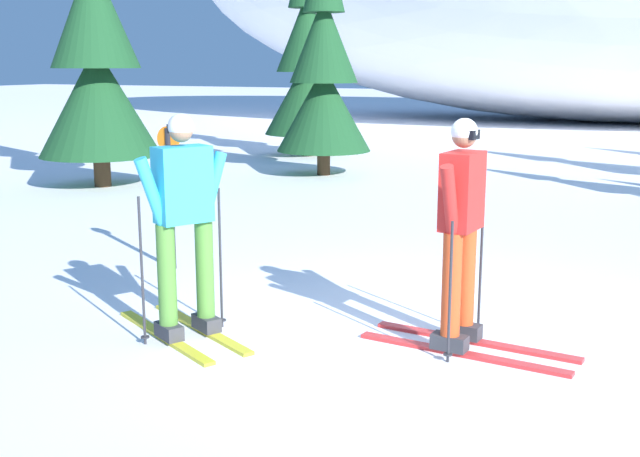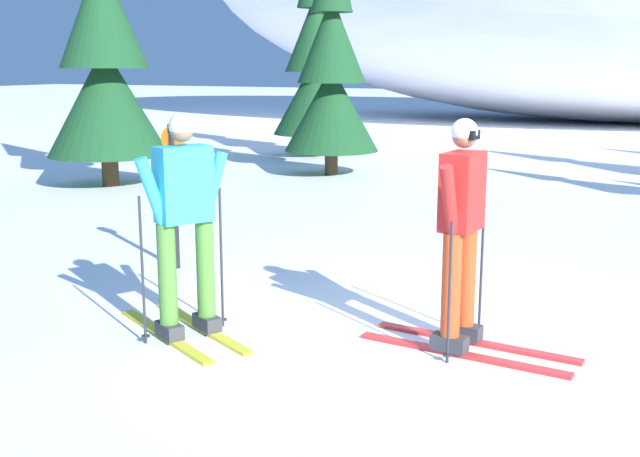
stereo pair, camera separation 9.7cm
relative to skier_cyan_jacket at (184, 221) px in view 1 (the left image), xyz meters
name	(u,v)px [view 1 (the left image)]	position (x,y,z in m)	size (l,w,h in m)	color
ground_plane	(422,329)	(1.73, 0.97, -0.99)	(120.00, 120.00, 0.00)	white
skier_cyan_jacket	(184,221)	(0.00, 0.00, 0.00)	(1.58, 1.15, 1.85)	gold
skier_red_jacket	(462,231)	(2.11, 0.68, -0.03)	(1.75, 0.78, 1.83)	red
pine_tree_far_left	(96,55)	(-5.99, 6.29, 1.39)	(2.20, 2.20, 5.69)	#47301E
pine_tree_left	(307,62)	(-4.59, 12.26, 1.26)	(2.08, 2.08, 5.37)	#47301E
pine_tree_center_left	(324,72)	(-2.88, 9.35, 1.06)	(1.89, 1.89, 4.91)	#47301E
trail_marker_post	(170,189)	(-1.39, 1.83, -0.10)	(0.28, 0.07, 1.57)	black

